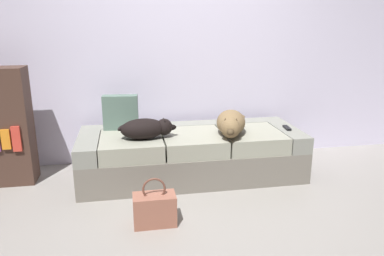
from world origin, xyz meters
The scene contains 8 objects.
ground_plane centered at (0.00, 0.00, 0.00)m, with size 10.00×10.00×0.00m, color gray.
back_wall centered at (0.00, 1.57, 1.40)m, with size 6.40×0.10×2.80m, color silver.
couch centered at (0.00, 0.97, 0.23)m, with size 2.15×0.84×0.46m.
dog_dark centered at (-0.44, 0.83, 0.55)m, with size 0.55×0.26×0.19m.
dog_tan centered at (0.35, 0.81, 0.57)m, with size 0.40×0.63×0.22m.
tv_remote centered at (0.96, 0.89, 0.47)m, with size 0.04×0.15×0.02m, color black.
throw_pillow centered at (-0.67, 1.19, 0.63)m, with size 0.34×0.12×0.34m, color #546D62.
handbag centered at (-0.44, 0.09, 0.13)m, with size 0.32×0.18×0.38m.
Camera 1 is at (-0.62, -2.44, 1.47)m, focal length 34.64 mm.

